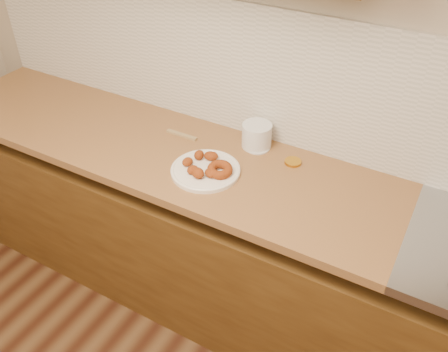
{
  "coord_description": "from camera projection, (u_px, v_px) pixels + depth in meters",
  "views": [
    {
      "loc": [
        0.53,
        0.27,
        2.1
      ],
      "look_at": [
        -0.21,
        1.6,
        0.93
      ],
      "focal_mm": 38.0,
      "sensor_mm": 36.0,
      "label": 1
    }
  ],
  "objects": [
    {
      "name": "brass_jar_lid",
      "position": [
        293.0,
        162.0,
        2.03
      ],
      "size": [
        0.09,
        0.09,
        0.01
      ],
      "primitive_type": "cylinder",
      "rotation": [
        0.0,
        0.0,
        -0.41
      ],
      "color": "#BC831F",
      "rests_on": "butcher_block"
    },
    {
      "name": "butcher_block",
      "position": [
        151.0,
        146.0,
        2.18
      ],
      "size": [
        2.3,
        0.62,
        0.04
      ],
      "primitive_type": "cube",
      "color": "brown",
      "rests_on": "base_cabinet"
    },
    {
      "name": "wooden_utensil",
      "position": [
        182.0,
        135.0,
        2.2
      ],
      "size": [
        0.16,
        0.02,
        0.01
      ],
      "primitive_type": "cube",
      "rotation": [
        0.0,
        0.0,
        0.0
      ],
      "color": "#957B4D",
      "rests_on": "butcher_block"
    },
    {
      "name": "base_cabinet",
      "position": [
        273.0,
        270.0,
        2.23
      ],
      "size": [
        3.6,
        0.6,
        0.77
      ],
      "primitive_type": "cube",
      "color": "brown",
      "rests_on": "floor"
    },
    {
      "name": "plastic_tub",
      "position": [
        257.0,
        135.0,
        2.11
      ],
      "size": [
        0.16,
        0.16,
        0.11
      ],
      "primitive_type": "cylinder",
      "rotation": [
        0.0,
        0.0,
        0.29
      ],
      "color": "silver",
      "rests_on": "butcher_block"
    },
    {
      "name": "donut_plate",
      "position": [
        206.0,
        170.0,
        1.98
      ],
      "size": [
        0.29,
        0.29,
        0.02
      ],
      "primitive_type": "cylinder",
      "color": "white",
      "rests_on": "butcher_block"
    },
    {
      "name": "tub_lid",
      "position": [
        257.0,
        147.0,
        2.13
      ],
      "size": [
        0.14,
        0.14,
        0.01
      ],
      "primitive_type": "cylinder",
      "rotation": [
        0.0,
        0.0,
        0.34
      ],
      "color": "silver",
      "rests_on": "butcher_block"
    },
    {
      "name": "wall_back",
      "position": [
        322.0,
        53.0,
        1.86
      ],
      "size": [
        4.0,
        0.02,
        2.7
      ],
      "primitive_type": "cube",
      "color": "tan",
      "rests_on": "ground"
    },
    {
      "name": "ring_donut",
      "position": [
        220.0,
        169.0,
        1.94
      ],
      "size": [
        0.15,
        0.15,
        0.05
      ],
      "primitive_type": "torus",
      "rotation": [
        0.1,
        0.0,
        0.74
      ],
      "color": "brown",
      "rests_on": "donut_plate"
    },
    {
      "name": "backsplash",
      "position": [
        316.0,
        89.0,
        1.94
      ],
      "size": [
        3.6,
        0.02,
        0.6
      ],
      "primitive_type": "cube",
      "color": "beige",
      "rests_on": "wall_back"
    },
    {
      "name": "fried_dough_chunks",
      "position": [
        201.0,
        165.0,
        1.97
      ],
      "size": [
        0.18,
        0.2,
        0.04
      ],
      "color": "brown",
      "rests_on": "donut_plate"
    }
  ]
}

